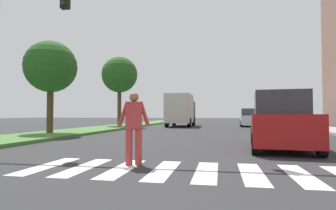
{
  "coord_description": "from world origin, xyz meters",
  "views": [
    {
      "loc": [
        0.74,
        1.2,
        1.17
      ],
      "look_at": [
        -1.55,
        13.35,
        1.6
      ],
      "focal_mm": 29.9,
      "sensor_mm": 36.0,
      "label": 1
    }
  ],
  "objects_px": {
    "traffic_light_gantry": "(64,19)",
    "truck_box_delivery": "(181,110)",
    "pedestrian_performer": "(134,125)",
    "tree_far": "(120,75)",
    "tree_mid": "(51,67)",
    "sedan_midblock": "(250,118)",
    "suv_crossing": "(280,121)"
  },
  "relations": [
    {
      "from": "suv_crossing",
      "to": "pedestrian_performer",
      "type": "bearing_deg",
      "value": -134.47
    },
    {
      "from": "tree_far",
      "to": "pedestrian_performer",
      "type": "distance_m",
      "value": 20.37
    },
    {
      "from": "tree_mid",
      "to": "traffic_light_gantry",
      "type": "bearing_deg",
      "value": -53.51
    },
    {
      "from": "tree_far",
      "to": "sedan_midblock",
      "type": "distance_m",
      "value": 13.41
    },
    {
      "from": "sedan_midblock",
      "to": "truck_box_delivery",
      "type": "relative_size",
      "value": 0.7
    },
    {
      "from": "traffic_light_gantry",
      "to": "sedan_midblock",
      "type": "relative_size",
      "value": 2.02
    },
    {
      "from": "sedan_midblock",
      "to": "truck_box_delivery",
      "type": "bearing_deg",
      "value": -169.46
    },
    {
      "from": "sedan_midblock",
      "to": "truck_box_delivery",
      "type": "distance_m",
      "value": 6.89
    },
    {
      "from": "tree_mid",
      "to": "pedestrian_performer",
      "type": "relative_size",
      "value": 3.11
    },
    {
      "from": "traffic_light_gantry",
      "to": "truck_box_delivery",
      "type": "xyz_separation_m",
      "value": [
        1.23,
        19.13,
        -2.72
      ]
    },
    {
      "from": "tree_mid",
      "to": "traffic_light_gantry",
      "type": "relative_size",
      "value": 0.59
    },
    {
      "from": "tree_mid",
      "to": "suv_crossing",
      "type": "bearing_deg",
      "value": -19.37
    },
    {
      "from": "tree_mid",
      "to": "tree_far",
      "type": "height_order",
      "value": "tree_far"
    },
    {
      "from": "suv_crossing",
      "to": "sedan_midblock",
      "type": "distance_m",
      "value": 18.45
    },
    {
      "from": "sedan_midblock",
      "to": "traffic_light_gantry",
      "type": "bearing_deg",
      "value": -111.33
    },
    {
      "from": "traffic_light_gantry",
      "to": "truck_box_delivery",
      "type": "bearing_deg",
      "value": 86.32
    },
    {
      "from": "tree_far",
      "to": "traffic_light_gantry",
      "type": "xyz_separation_m",
      "value": [
        4.2,
        -16.44,
        -0.53
      ]
    },
    {
      "from": "tree_mid",
      "to": "traffic_light_gantry",
      "type": "distance_m",
      "value": 7.52
    },
    {
      "from": "truck_box_delivery",
      "to": "suv_crossing",
      "type": "bearing_deg",
      "value": -70.98
    },
    {
      "from": "tree_mid",
      "to": "truck_box_delivery",
      "type": "xyz_separation_m",
      "value": [
        5.69,
        13.1,
        -2.26
      ]
    },
    {
      "from": "traffic_light_gantry",
      "to": "truck_box_delivery",
      "type": "distance_m",
      "value": 19.36
    },
    {
      "from": "traffic_light_gantry",
      "to": "suv_crossing",
      "type": "distance_m",
      "value": 8.17
    },
    {
      "from": "sedan_midblock",
      "to": "suv_crossing",
      "type": "bearing_deg",
      "value": -92.5
    },
    {
      "from": "pedestrian_performer",
      "to": "sedan_midblock",
      "type": "xyz_separation_m",
      "value": [
        4.83,
        22.53,
        -0.12
      ]
    },
    {
      "from": "tree_far",
      "to": "truck_box_delivery",
      "type": "relative_size",
      "value": 1.04
    },
    {
      "from": "pedestrian_performer",
      "to": "truck_box_delivery",
      "type": "distance_m",
      "value": 21.38
    },
    {
      "from": "tree_far",
      "to": "sedan_midblock",
      "type": "relative_size",
      "value": 1.48
    },
    {
      "from": "pedestrian_performer",
      "to": "truck_box_delivery",
      "type": "xyz_separation_m",
      "value": [
        -1.9,
        21.28,
        0.7
      ]
    },
    {
      "from": "truck_box_delivery",
      "to": "traffic_light_gantry",
      "type": "bearing_deg",
      "value": -93.68
    },
    {
      "from": "truck_box_delivery",
      "to": "tree_far",
      "type": "bearing_deg",
      "value": -153.66
    },
    {
      "from": "suv_crossing",
      "to": "sedan_midblock",
      "type": "xyz_separation_m",
      "value": [
        0.81,
        18.43,
        -0.12
      ]
    },
    {
      "from": "tree_mid",
      "to": "pedestrian_performer",
      "type": "distance_m",
      "value": 11.55
    }
  ]
}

